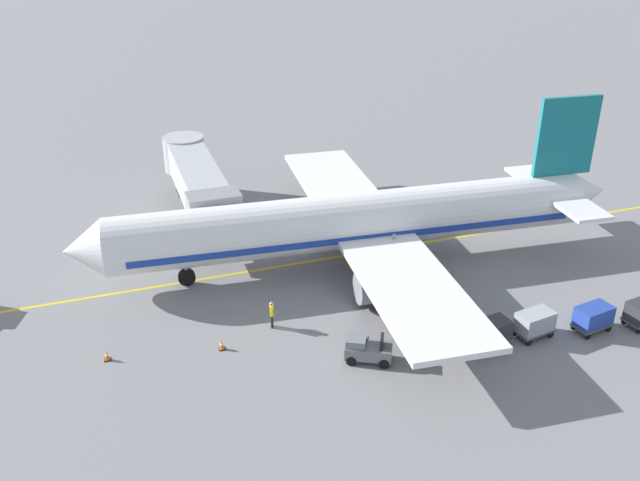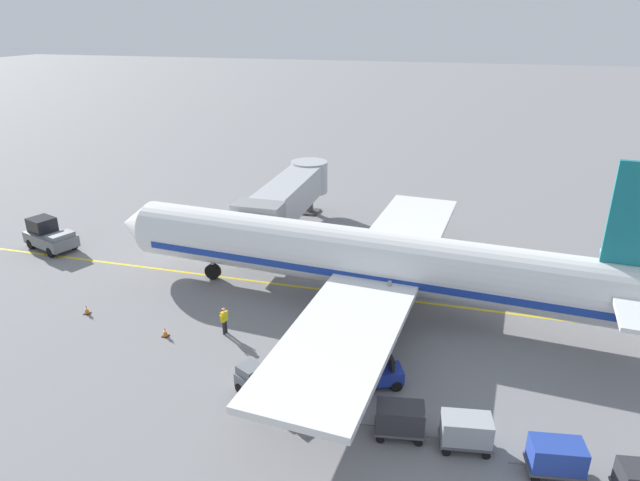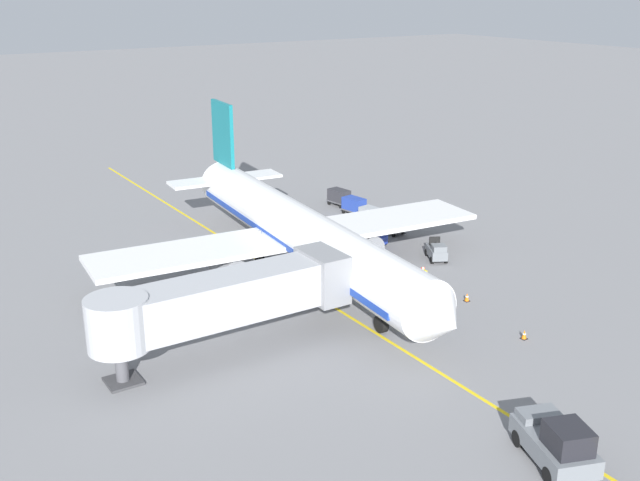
% 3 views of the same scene
% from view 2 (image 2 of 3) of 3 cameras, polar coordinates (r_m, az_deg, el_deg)
% --- Properties ---
extents(ground_plane, '(400.00, 400.00, 0.00)m').
position_cam_2_polar(ground_plane, '(37.08, 6.16, -5.80)').
color(ground_plane, slate).
extents(gate_lead_in_line, '(0.24, 80.00, 0.01)m').
position_cam_2_polar(gate_lead_in_line, '(37.08, 6.16, -5.80)').
color(gate_lead_in_line, gold).
rests_on(gate_lead_in_line, ground).
extents(parked_airliner, '(30.33, 37.35, 10.63)m').
position_cam_2_polar(parked_airliner, '(34.57, 5.32, -2.05)').
color(parked_airliner, white).
rests_on(parked_airliner, ground).
extents(jet_bridge, '(15.44, 3.50, 4.98)m').
position_cam_2_polar(jet_bridge, '(45.86, -3.28, 4.55)').
color(jet_bridge, '#A8AAAF').
rests_on(jet_bridge, ground).
extents(pushback_tractor, '(3.56, 4.89, 2.40)m').
position_cam_2_polar(pushback_tractor, '(48.90, -26.06, 0.46)').
color(pushback_tractor, slate).
rests_on(pushback_tractor, ground).
extents(baggage_tug_lead, '(2.07, 2.77, 1.62)m').
position_cam_2_polar(baggage_tug_lead, '(28.58, 5.73, -13.47)').
color(baggage_tug_lead, '#1E339E').
rests_on(baggage_tug_lead, ground).
extents(baggage_tug_trailing, '(2.21, 2.77, 1.62)m').
position_cam_2_polar(baggage_tug_trailing, '(28.01, -6.34, -14.34)').
color(baggage_tug_trailing, slate).
rests_on(baggage_tug_trailing, ground).
extents(baggage_cart_front, '(1.62, 2.97, 1.58)m').
position_cam_2_polar(baggage_cart_front, '(25.71, 8.22, -17.63)').
color(baggage_cart_front, '#4C4C51').
rests_on(baggage_cart_front, ground).
extents(baggage_cart_second_in_train, '(1.62, 2.97, 1.58)m').
position_cam_2_polar(baggage_cart_second_in_train, '(25.67, 14.81, -18.33)').
color(baggage_cart_second_in_train, '#4C4C51').
rests_on(baggage_cart_second_in_train, ground).
extents(baggage_cart_third_in_train, '(1.62, 2.97, 1.58)m').
position_cam_2_polar(baggage_cart_third_in_train, '(25.60, 23.14, -19.73)').
color(baggage_cart_third_in_train, '#4C4C51').
rests_on(baggage_cart_third_in_train, ground).
extents(ground_crew_wing_walker, '(0.72, 0.33, 1.69)m').
position_cam_2_polar(ground_crew_wing_walker, '(32.92, -9.82, -7.99)').
color(ground_crew_wing_walker, '#232328').
rests_on(ground_crew_wing_walker, ground).
extents(ground_crew_loader, '(0.69, 0.40, 1.69)m').
position_cam_2_polar(ground_crew_loader, '(30.88, 1.14, -9.82)').
color(ground_crew_loader, '#232328').
rests_on(ground_crew_loader, ground).
extents(safety_cone_nose_left, '(0.36, 0.36, 0.59)m').
position_cam_2_polar(safety_cone_nose_left, '(33.75, -15.64, -9.04)').
color(safety_cone_nose_left, black).
rests_on(safety_cone_nose_left, ground).
extents(safety_cone_nose_right, '(0.36, 0.36, 0.59)m').
position_cam_2_polar(safety_cone_nose_right, '(37.73, -22.88, -6.56)').
color(safety_cone_nose_right, black).
rests_on(safety_cone_nose_right, ground).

